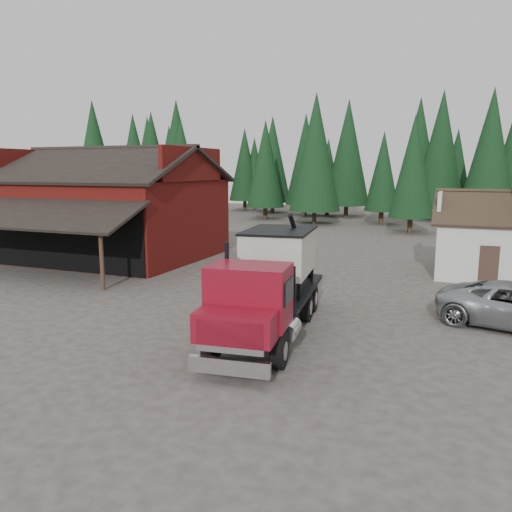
% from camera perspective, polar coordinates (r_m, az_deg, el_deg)
% --- Properties ---
extents(ground, '(120.00, 120.00, 0.00)m').
position_cam_1_polar(ground, '(20.23, -8.34, -6.60)').
color(ground, '#453C36').
rests_on(ground, ground).
extents(red_barn, '(12.80, 13.63, 7.18)m').
position_cam_1_polar(red_barn, '(33.95, -16.12, 4.43)').
color(red_barn, '#5E140F').
rests_on(red_barn, ground).
extents(conifer_backdrop, '(76.00, 16.00, 16.00)m').
position_cam_1_polar(conifer_backdrop, '(59.80, 12.42, 4.21)').
color(conifer_backdrop, black).
rests_on(conifer_backdrop, ground).
extents(near_pine_a, '(4.40, 4.40, 11.40)m').
position_cam_1_polar(near_pine_a, '(54.91, -13.73, 10.36)').
color(near_pine_a, '#382619').
rests_on(near_pine_a, ground).
extents(near_pine_b, '(3.96, 3.96, 10.40)m').
position_cam_1_polar(near_pine_b, '(46.86, 17.50, 9.69)').
color(near_pine_b, '#382619').
rests_on(near_pine_b, ground).
extents(near_pine_d, '(5.28, 5.28, 13.40)m').
position_cam_1_polar(near_pine_d, '(52.59, 6.82, 11.69)').
color(near_pine_d, '#382619').
rests_on(near_pine_d, ground).
extents(feed_truck, '(3.46, 9.22, 4.06)m').
position_cam_1_polar(feed_truck, '(17.29, 1.54, -2.83)').
color(feed_truck, black).
rests_on(feed_truck, ground).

